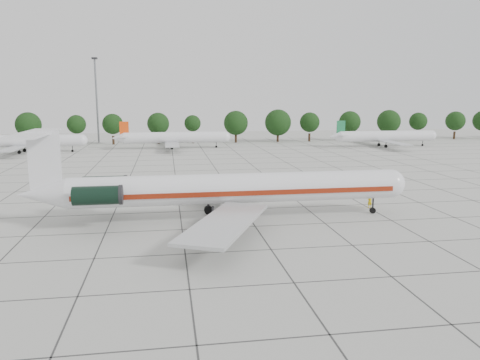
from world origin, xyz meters
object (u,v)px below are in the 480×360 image
at_px(bg_airliner_b, 25,141).
at_px(bg_airliner_d, 385,136).
at_px(main_airliner, 216,189).
at_px(floodlight_mast, 96,95).
at_px(bg_airliner_c, 175,138).
at_px(ground_crew, 370,201).

xyz_separation_m(bg_airliner_b, bg_airliner_d, (96.11, -0.68, 0.00)).
xyz_separation_m(main_airliner, floodlight_mast, (-26.06, 96.59, 10.59)).
bearing_deg(bg_airliner_c, bg_airliner_d, -4.65).
xyz_separation_m(ground_crew, bg_airliner_b, (-60.72, 69.04, 1.99)).
height_order(ground_crew, bg_airliner_d, bg_airliner_d).
bearing_deg(bg_airliner_d, bg_airliner_b, 179.59).
relative_size(bg_airliner_c, bg_airliner_d, 1.00).
distance_m(bg_airliner_b, bg_airliner_d, 96.11).
bearing_deg(main_airliner, floodlight_mast, 105.00).
distance_m(ground_crew, bg_airliner_b, 91.97).
bearing_deg(floodlight_mast, bg_airliner_b, -120.54).
distance_m(main_airliner, bg_airliner_c, 75.97).
distance_m(bg_airliner_d, floodlight_mast, 86.13).
bearing_deg(ground_crew, main_airliner, -8.00).
relative_size(ground_crew, floodlight_mast, 0.07).
bearing_deg(main_airliner, bg_airliner_d, 51.97).
xyz_separation_m(bg_airliner_d, floodlight_mast, (-81.49, 25.46, 11.37)).
bearing_deg(ground_crew, bg_airliner_b, -64.53).
height_order(main_airliner, floodlight_mast, floodlight_mast).
height_order(bg_airliner_d, floodlight_mast, floodlight_mast).
bearing_deg(bg_airliner_d, bg_airliner_c, 175.35).
height_order(ground_crew, floodlight_mast, floodlight_mast).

